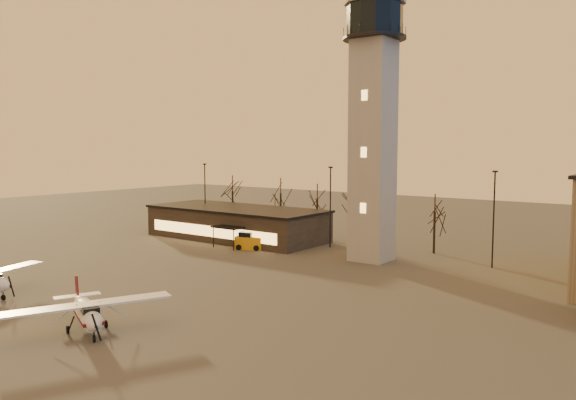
{
  "coord_description": "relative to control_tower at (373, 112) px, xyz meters",
  "views": [
    {
      "loc": [
        29.54,
        -24.77,
        12.54
      ],
      "look_at": [
        1.16,
        13.0,
        8.08
      ],
      "focal_mm": 35.0,
      "sensor_mm": 36.0,
      "label": 1
    }
  ],
  "objects": [
    {
      "name": "cessna_front",
      "position": [
        -3.56,
        -33.3,
        -15.28
      ],
      "size": [
        8.87,
        10.66,
        3.05
      ],
      "rotation": [
        0.0,
        0.0,
        -0.42
      ],
      "color": "white",
      "rests_on": "ground"
    },
    {
      "name": "ground",
      "position": [
        0.0,
        -30.0,
        -16.33
      ],
      "size": [
        220.0,
        220.0,
        0.0
      ],
      "primitive_type": "plane",
      "color": "#494643",
      "rests_on": "ground"
    },
    {
      "name": "control_tower",
      "position": [
        0.0,
        0.0,
        0.0
      ],
      "size": [
        6.8,
        6.8,
        32.6
      ],
      "color": "#999791",
      "rests_on": "ground"
    },
    {
      "name": "terminal",
      "position": [
        -21.99,
        1.98,
        -14.17
      ],
      "size": [
        25.4,
        12.2,
        4.3
      ],
      "color": "black",
      "rests_on": "ground"
    },
    {
      "name": "tree_row",
      "position": [
        -13.7,
        9.16,
        -10.39
      ],
      "size": [
        37.2,
        9.2,
        8.8
      ],
      "color": "black",
      "rests_on": "ground"
    },
    {
      "name": "light_poles",
      "position": [
        0.5,
        1.0,
        -10.92
      ],
      "size": [
        58.5,
        12.25,
        10.14
      ],
      "color": "black",
      "rests_on": "ground"
    },
    {
      "name": "service_cart",
      "position": [
        -15.3,
        -3.02,
        -15.51
      ],
      "size": [
        3.8,
        3.1,
        2.13
      ],
      "rotation": [
        0.0,
        0.0,
        0.39
      ],
      "color": "orange",
      "rests_on": "ground"
    }
  ]
}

